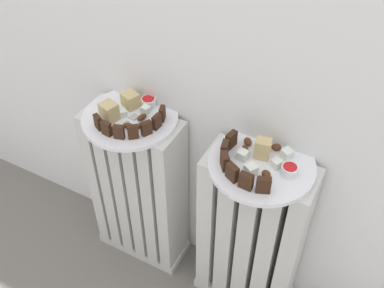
{
  "coord_description": "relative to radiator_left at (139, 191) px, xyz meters",
  "views": [
    {
      "loc": [
        0.39,
        -0.45,
        1.31
      ],
      "look_at": [
        0.0,
        0.28,
        0.55
      ],
      "focal_mm": 42.0,
      "sensor_mm": 36.0,
      "label": 1
    }
  ],
  "objects": [
    {
      "name": "radiator_left",
      "position": [
        0.0,
        0.0,
        0.0
      ],
      "size": [
        0.29,
        0.13,
        0.56
      ],
      "color": "silver",
      "rests_on": "ground_plane"
    },
    {
      "name": "radiator_right",
      "position": [
        0.37,
        0.0,
        0.0
      ],
      "size": [
        0.29,
        0.13,
        0.56
      ],
      "color": "silver",
      "rests_on": "ground_plane"
    },
    {
      "name": "plate_left",
      "position": [
        -0.0,
        0.0,
        0.29
      ],
      "size": [
        0.26,
        0.26,
        0.01
      ],
      "primitive_type": "cylinder",
      "color": "white",
      "rests_on": "radiator_left"
    },
    {
      "name": "plate_right",
      "position": [
        0.37,
        0.0,
        0.29
      ],
      "size": [
        0.26,
        0.26,
        0.01
      ],
      "primitive_type": "cylinder",
      "color": "white",
      "rests_on": "radiator_right"
    },
    {
      "name": "dark_cake_slice_left_0",
      "position": [
        -0.04,
        -0.08,
        0.31
      ],
      "size": [
        0.03,
        0.02,
        0.04
      ],
      "primitive_type": "cube",
      "rotation": [
        0.0,
        0.0,
        -0.5
      ],
      "color": "#382114",
      "rests_on": "plate_left"
    },
    {
      "name": "dark_cake_slice_left_1",
      "position": [
        -0.01,
        -0.09,
        0.31
      ],
      "size": [
        0.03,
        0.02,
        0.04
      ],
      "primitive_type": "cube",
      "rotation": [
        0.0,
        0.0,
        -0.1
      ],
      "color": "#382114",
      "rests_on": "plate_left"
    },
    {
      "name": "dark_cake_slice_left_2",
      "position": [
        0.03,
        -0.08,
        0.31
      ],
      "size": [
        0.03,
        0.02,
        0.04
      ],
      "primitive_type": "cube",
      "rotation": [
        0.0,
        0.0,
        0.3
      ],
      "color": "#382114",
      "rests_on": "plate_left"
    },
    {
      "name": "dark_cake_slice_left_3",
      "position": [
        0.06,
        -0.07,
        0.31
      ],
      "size": [
        0.03,
        0.03,
        0.04
      ],
      "primitive_type": "cube",
      "rotation": [
        0.0,
        0.0,
        0.7
      ],
      "color": "#382114",
      "rests_on": "plate_left"
    },
    {
      "name": "dark_cake_slice_left_4",
      "position": [
        0.08,
        -0.04,
        0.31
      ],
      "size": [
        0.02,
        0.03,
        0.04
      ],
      "primitive_type": "cube",
      "rotation": [
        0.0,
        0.0,
        1.1
      ],
      "color": "#382114",
      "rests_on": "plate_left"
    },
    {
      "name": "dark_cake_slice_left_5",
      "position": [
        0.09,
        -0.01,
        0.31
      ],
      "size": [
        0.01,
        0.03,
        0.04
      ],
      "primitive_type": "cube",
      "rotation": [
        0.0,
        0.0,
        1.5
      ],
      "color": "#382114",
      "rests_on": "plate_left"
    },
    {
      "name": "dark_cake_slice_left_6",
      "position": [
        0.08,
        0.03,
        0.31
      ],
      "size": [
        0.02,
        0.03,
        0.04
      ],
      "primitive_type": "cube",
      "rotation": [
        0.0,
        0.0,
        1.89
      ],
      "color": "#382114",
      "rests_on": "plate_left"
    },
    {
      "name": "marble_cake_slice_left_0",
      "position": [
        -0.04,
        -0.03,
        0.32
      ],
      "size": [
        0.05,
        0.05,
        0.05
      ],
      "primitive_type": "cube",
      "rotation": [
        0.0,
        0.0,
        -0.29
      ],
      "color": "tan",
      "rests_on": "plate_left"
    },
    {
      "name": "marble_cake_slice_left_1",
      "position": [
        -0.02,
        0.04,
        0.32
      ],
      "size": [
        0.05,
        0.05,
        0.04
      ],
      "primitive_type": "cube",
      "rotation": [
        0.0,
        0.0,
        -0.33
      ],
      "color": "tan",
      "rests_on": "plate_left"
    },
    {
      "name": "turkish_delight_left_0",
      "position": [
        -0.03,
        0.0,
        0.3
      ],
      "size": [
        0.02,
        0.02,
        0.02
      ],
      "primitive_type": "cube",
      "rotation": [
        0.0,
        0.0,
        1.14
      ],
      "color": "white",
      "rests_on": "plate_left"
    },
    {
      "name": "turkish_delight_left_1",
      "position": [
        -0.02,
        -0.01,
        0.3
      ],
      "size": [
        0.03,
        0.03,
        0.02
      ],
      "primitive_type": "cube",
      "rotation": [
        0.0,
        0.0,
        0.87
      ],
      "color": "white",
      "rests_on": "plate_left"
    },
    {
      "name": "turkish_delight_left_2",
      "position": [
        0.03,
        0.03,
        0.31
      ],
      "size": [
        0.02,
        0.02,
        0.02
      ],
      "primitive_type": "cube",
      "rotation": [
        0.0,
        0.0,
        1.54
      ],
      "color": "white",
      "rests_on": "plate_left"
    },
    {
      "name": "medjool_date_left_0",
      "position": [
        0.02,
        -0.04,
        0.3
      ],
      "size": [
        0.03,
        0.02,
        0.01
      ],
      "primitive_type": "ellipsoid",
      "rotation": [
        0.0,
        0.0,
        0.18
      ],
      "color": "#4C2814",
      "rests_on": "plate_left"
    },
    {
      "name": "medjool_date_left_1",
      "position": [
        0.04,
        0.0,
        0.3
      ],
      "size": [
        0.02,
        0.03,
        0.01
      ],
      "primitive_type": "ellipsoid",
      "rotation": [
        0.0,
        0.0,
        1.31
      ],
      "color": "#4C2814",
      "rests_on": "plate_left"
    },
    {
      "name": "medjool_date_left_2",
      "position": [
        0.05,
        -0.02,
        0.3
      ],
      "size": [
        0.03,
        0.03,
        0.02
      ],
      "primitive_type": "ellipsoid",
      "rotation": [
        0.0,
        0.0,
        1.17
      ],
      "color": "#4C2814",
      "rests_on": "plate_left"
    },
    {
      "name": "medjool_date_left_3",
      "position": [
        -0.04,
        0.07,
        0.3
      ],
      "size": [
        0.03,
        0.03,
        0.02
      ],
      "primitive_type": "ellipsoid",
      "rotation": [
        0.0,
        0.0,
        1.25
      ],
      "color": "#4C2814",
      "rests_on": "plate_left"
    },
    {
      "name": "jam_bowl_left",
      "position": [
        0.02,
        0.06,
        0.31
      ],
      "size": [
        0.04,
        0.04,
        0.02
      ],
      "color": "white",
      "rests_on": "plate_left"
    },
    {
      "name": "dark_cake_slice_right_0",
      "position": [
        0.28,
        0.02,
        0.32
      ],
      "size": [
        0.02,
        0.03,
        0.04
      ],
      "primitive_type": "cube",
      "rotation": [
        0.0,
        0.0,
        -1.78
      ],
      "color": "#382114",
      "rests_on": "plate_right"
    },
    {
      "name": "dark_cake_slice_right_1",
      "position": [
        0.28,
        -0.02,
        0.32
      ],
      "size": [
        0.02,
        0.03,
        0.04
      ],
      "primitive_type": "cube",
      "rotation": [
        0.0,
        0.0,
        -1.34
      ],
      "color": "#382114",
      "rests_on": "plate_right"
    },
    {
      "name": "dark_cake_slice_right_2",
      "position": [
        0.3,
        -0.06,
        0.32
      ],
      "size": [
        0.03,
        0.03,
        0.04
      ],
      "primitive_type": "cube",
      "rotation": [
        0.0,
        0.0,
        -0.91
      ],
      "color": "#382114",
      "rests_on": "plate_right"
    },
    {
      "name": "dark_cake_slice_right_3",
      "position": [
        0.33,
        -0.08,
        0.32
      ],
      "size": [
        0.03,
        0.03,
        0.04
      ],
      "primitive_type": "cube",
      "rotation": [
        0.0,
        0.0,
        -0.47
      ],
      "color": "#382114",
      "rests_on": "plate_right"
    },
    {
      "name": "dark_cake_slice_right_4",
      "position": [
        0.37,
        -0.09,
        0.32
      ],
      "size": [
        0.03,
        0.02,
        0.04
      ],
      "primitive_type": "cube",
      "rotation": [
        0.0,
        0.0,
        -0.04
      ],
      "color": "#382114",
      "rests_on": "plate_right"
    },
    {
      "name": "dark_cake_slice_right_5",
      "position": [
        0.4,
        -0.08,
        0.32
      ],
      "size": [
        0.03,
        0.03,
        0.04
      ],
      "primitive_type": "cube",
      "rotation": [
        0.0,
        0.0,
        0.39
      ],
      "color": "#382114",
      "rests_on": "plate_right"
    },
    {
      "name": "marble_cake_slice_right_0",
      "position": [
        0.36,
        0.02,
        0.32
      ],
      "size": [
        0.04,
        0.04,
        0.05
      ],
      "primitive_type": "cube",
      "rotation": [
        0.0,
        0.0,
        0.18
      ],
      "color": "tan",
      "rests_on": "plate_right"
    },
    {
      "name": "turkish_delight_right_0",
      "position": [
        0.32,
        -0.01,
        0.31
      ],
      "size": [
        0.03,
        0.03,
        0.02
      ],
      "primitive_type": "cube",
      "rotation": [
        0.0,
        0.0,
        1.45
      ],
      "color": "white",
      "rests_on": "plate_right"
    },
    {
      "name": "turkish_delight_right_1",
      "position": [
        0.4,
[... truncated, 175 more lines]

